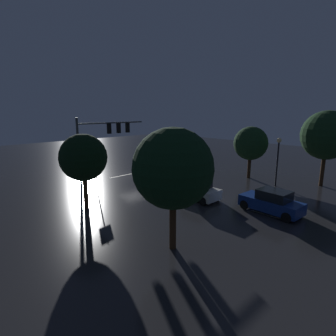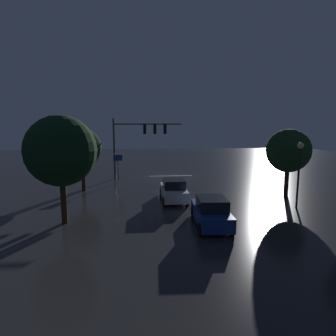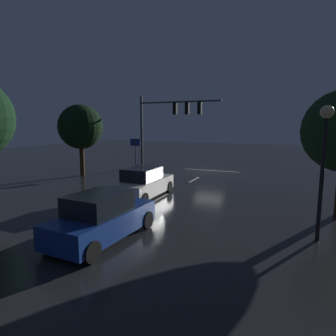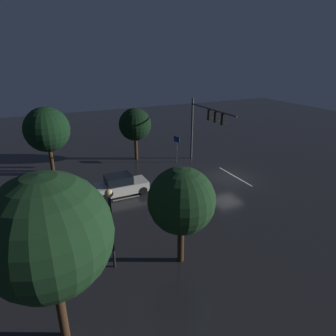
# 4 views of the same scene
# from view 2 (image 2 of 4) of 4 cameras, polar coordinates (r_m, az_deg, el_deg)

# --- Properties ---
(ground_plane) EXTENTS (80.00, 80.00, 0.00)m
(ground_plane) POSITION_cam_2_polar(r_m,az_deg,el_deg) (32.49, 0.70, -1.81)
(ground_plane) COLOR #232326
(traffic_signal_assembly) EXTENTS (7.53, 0.47, 6.59)m
(traffic_signal_assembly) POSITION_cam_2_polar(r_m,az_deg,el_deg) (31.34, -5.83, 6.50)
(traffic_signal_assembly) COLOR #383A3D
(traffic_signal_assembly) RESTS_ON ground_plane
(lane_dash_far) EXTENTS (0.16, 2.20, 0.01)m
(lane_dash_far) POSITION_cam_2_polar(r_m,az_deg,el_deg) (28.59, 1.56, -3.23)
(lane_dash_far) COLOR beige
(lane_dash_far) RESTS_ON ground_plane
(lane_dash_mid) EXTENTS (0.16, 2.20, 0.01)m
(lane_dash_mid) POSITION_cam_2_polar(r_m,az_deg,el_deg) (22.80, 3.40, -6.28)
(lane_dash_mid) COLOR beige
(lane_dash_mid) RESTS_ON ground_plane
(lane_dash_near) EXTENTS (0.16, 2.20, 0.01)m
(lane_dash_near) POSITION_cam_2_polar(r_m,az_deg,el_deg) (17.16, 6.52, -11.34)
(lane_dash_near) COLOR beige
(lane_dash_near) RESTS_ON ground_plane
(stop_bar) EXTENTS (5.00, 0.16, 0.01)m
(stop_bar) POSITION_cam_2_polar(r_m,az_deg,el_deg) (33.20, 0.57, -1.58)
(stop_bar) COLOR beige
(stop_bar) RESTS_ON ground_plane
(car_approaching) EXTENTS (1.92, 4.38, 1.70)m
(car_approaching) POSITION_cam_2_polar(r_m,az_deg,el_deg) (22.34, 1.14, -4.48)
(car_approaching) COLOR silver
(car_approaching) RESTS_ON ground_plane
(car_distant) EXTENTS (2.08, 4.44, 1.70)m
(car_distant) POSITION_cam_2_polar(r_m,az_deg,el_deg) (17.02, 8.66, -8.74)
(car_distant) COLOR navy
(car_distant) RESTS_ON ground_plane
(street_lamp_left_kerb) EXTENTS (0.44, 0.44, 4.67)m
(street_lamp_left_kerb) POSITION_cam_2_polar(r_m,az_deg,el_deg) (21.85, 24.89, 1.12)
(street_lamp_left_kerb) COLOR black
(street_lamp_left_kerb) RESTS_ON ground_plane
(route_sign) EXTENTS (0.89, 0.24, 2.90)m
(route_sign) POSITION_cam_2_polar(r_m,az_deg,el_deg) (29.55, -10.02, 1.13)
(route_sign) COLOR #383A3D
(route_sign) RESTS_ON ground_plane
(tree_left_near) EXTENTS (3.58, 3.58, 5.57)m
(tree_left_near) POSITION_cam_2_polar(r_m,az_deg,el_deg) (25.36, 23.03, 3.18)
(tree_left_near) COLOR #382314
(tree_left_near) RESTS_ON ground_plane
(tree_right_near) EXTENTS (4.16, 4.16, 6.44)m
(tree_right_near) POSITION_cam_2_polar(r_m,az_deg,el_deg) (17.66, -20.71, 3.20)
(tree_right_near) COLOR #382314
(tree_right_near) RESTS_ON ground_plane
(tree_right_far) EXTENTS (3.44, 3.44, 5.60)m
(tree_right_far) POSITION_cam_2_polar(r_m,az_deg,el_deg) (26.28, -16.87, 3.87)
(tree_right_far) COLOR #382314
(tree_right_far) RESTS_ON ground_plane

